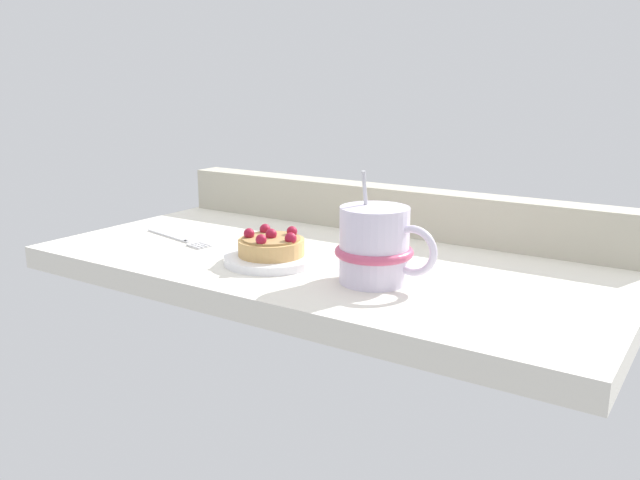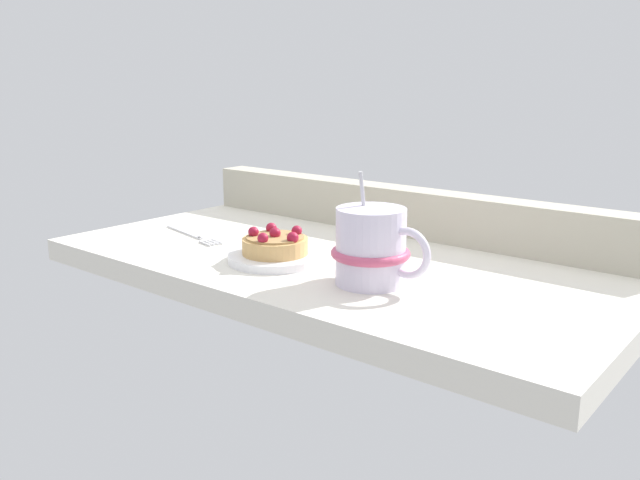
% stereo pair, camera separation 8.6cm
% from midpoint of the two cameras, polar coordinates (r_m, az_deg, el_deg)
% --- Properties ---
extents(ground_plane, '(0.83, 0.42, 0.03)m').
position_cam_midpoint_polar(ground_plane, '(0.95, -1.73, -2.38)').
color(ground_plane, silver).
extents(window_rail_back, '(0.82, 0.05, 0.08)m').
position_cam_midpoint_polar(window_rail_back, '(1.09, 3.88, 2.67)').
color(window_rail_back, '#B2AD99').
rests_on(window_rail_back, ground_plane).
extents(dessert_plate, '(0.13, 0.13, 0.01)m').
position_cam_midpoint_polar(dessert_plate, '(0.91, -6.94, -1.69)').
color(dessert_plate, white).
rests_on(dessert_plate, ground_plane).
extents(raspberry_tart, '(0.09, 0.09, 0.04)m').
position_cam_midpoint_polar(raspberry_tart, '(0.91, -6.96, -0.47)').
color(raspberry_tart, tan).
rests_on(raspberry_tart, dessert_plate).
extents(coffee_mug, '(0.13, 0.10, 0.14)m').
position_cam_midpoint_polar(coffee_mug, '(0.81, 1.89, -0.57)').
color(coffee_mug, silver).
rests_on(coffee_mug, ground_plane).
extents(dessert_fork, '(0.17, 0.05, 0.01)m').
position_cam_midpoint_polar(dessert_fork, '(1.07, -14.64, 0.18)').
color(dessert_fork, silver).
rests_on(dessert_fork, ground_plane).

